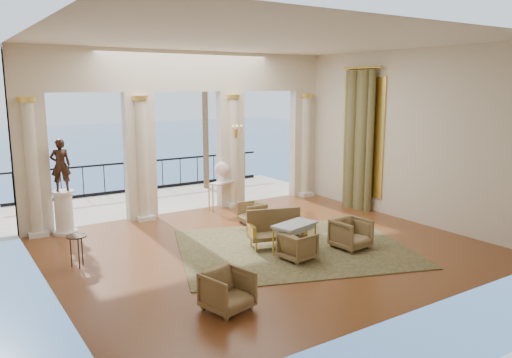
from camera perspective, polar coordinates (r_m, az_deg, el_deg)
floor at (r=11.30m, az=0.91°, el=-7.74°), size 9.00×9.00×0.00m
room_walls at (r=9.84m, az=4.62°, el=6.62°), size 9.00×9.00×9.00m
arcade at (r=14.09m, az=-7.85°, el=6.55°), size 9.00×0.56×4.50m
terrace at (r=16.27m, az=-10.62°, el=-2.38°), size 10.00×3.60×0.10m
balustrade at (r=17.64m, az=-12.67°, el=0.07°), size 9.00×0.06×1.03m
palm_tree at (r=17.44m, az=-5.92°, el=12.31°), size 2.00×2.00×4.50m
curtain at (r=14.70m, az=11.58°, el=4.39°), size 0.33×1.40×4.09m
window_frame at (r=14.82m, az=12.11°, el=4.73°), size 0.04×1.60×3.40m
wall_sconce at (r=14.50m, az=-2.26°, el=5.34°), size 0.30×0.11×0.33m
rug at (r=11.22m, az=4.29°, el=-7.85°), size 5.96×5.30×0.02m
armchair_a at (r=8.17m, az=-3.27°, el=-12.46°), size 0.82×0.79×0.71m
armchair_b at (r=11.27m, az=10.79°, el=-6.01°), size 0.77×0.73×0.74m
armchair_c at (r=13.05m, az=-0.43°, el=-3.80°), size 0.62×0.66×0.62m
armchair_d at (r=10.43m, az=4.78°, el=-7.48°), size 0.66×0.70×0.65m
settee at (r=11.21m, az=2.26°, el=-5.68°), size 1.36×0.88×0.84m
game_table at (r=10.70m, az=4.45°, el=-5.45°), size 1.08×0.76×0.67m
pedestal at (r=12.99m, az=-21.09°, el=-3.66°), size 0.58×0.58×1.07m
statue at (r=12.77m, az=-21.45°, el=1.50°), size 0.49×0.35×1.26m
console_table at (r=14.53m, az=-3.86°, el=-0.84°), size 0.92×0.67×0.82m
urn at (r=14.44m, az=-3.88°, el=0.99°), size 0.44×0.44×0.58m
side_table at (r=10.55m, az=-19.83°, el=-6.59°), size 0.40×0.40×0.64m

